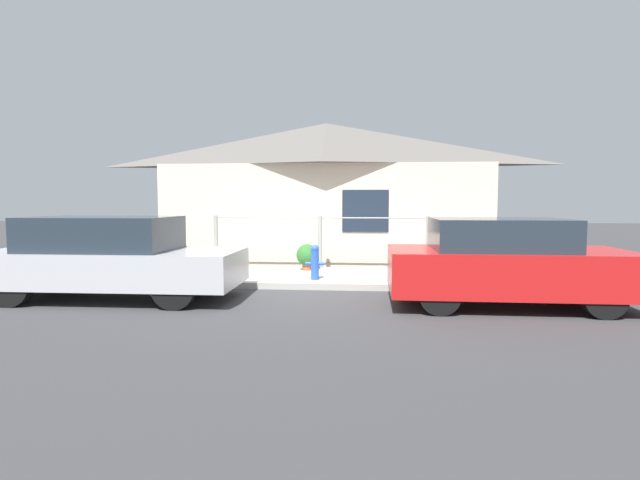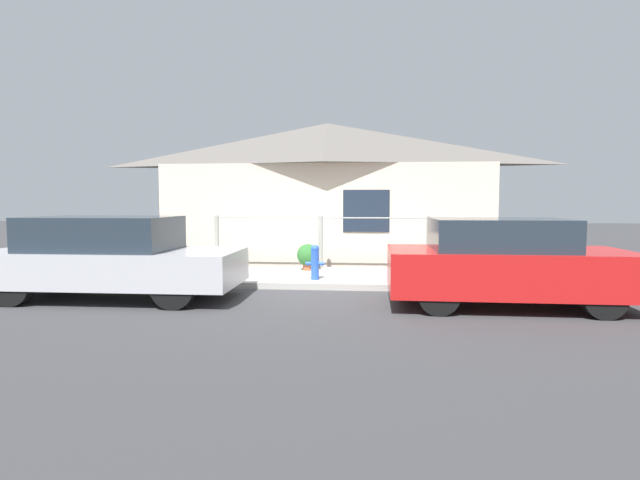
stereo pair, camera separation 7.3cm
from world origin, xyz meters
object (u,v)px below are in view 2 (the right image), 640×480
Objects in this scene: fire_hydrant at (315,261)px; potted_plant_by_fence at (168,251)px; car_left at (111,258)px; car_right at (505,263)px; potted_plant_near_hydrant at (308,256)px; potted_plant_corner at (461,259)px.

fire_hydrant is 3.70m from potted_plant_by_fence.
car_left is at bearing -85.87° from potted_plant_by_fence.
car_right is (6.35, 0.00, -0.01)m from car_left.
fire_hydrant is 1.18× the size of potted_plant_near_hydrant.
potted_plant_by_fence is at bearing 158.95° from fire_hydrant.
potted_plant_near_hydrant is at bearing 44.16° from car_left.
car_left is 8.08× the size of potted_plant_corner.
car_right is 5.38× the size of fire_hydrant.
fire_hydrant is 1.34m from potted_plant_near_hydrant.
car_left is at bearing -179.35° from car_right.
car_right is 5.13× the size of potted_plant_by_fence.
car_right is at bearing -87.29° from potted_plant_corner.
car_right is 2.87m from potted_plant_corner.
car_right is 6.35× the size of potted_plant_near_hydrant.
car_right is 3.50m from fire_hydrant.
car_left is at bearing -153.87° from fire_hydrant.
potted_plant_by_fence is at bearing 179.44° from potted_plant_corner.
car_right is at bearing -27.13° from fire_hydrant.
fire_hydrant is at bearing 153.52° from car_right.
fire_hydrant reaches higher than potted_plant_near_hydrant.
fire_hydrant is at bearing -156.90° from potted_plant_corner.
potted_plant_near_hydrant is at bearing 102.89° from fire_hydrant.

